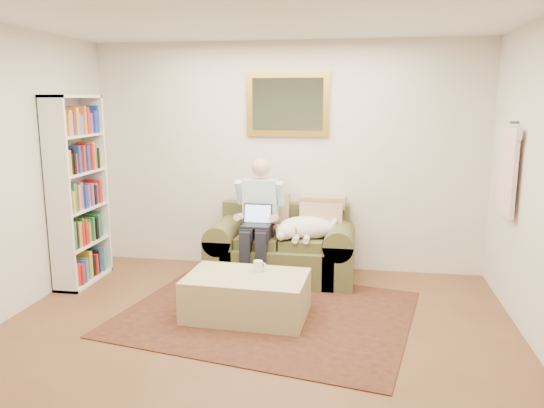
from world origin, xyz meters
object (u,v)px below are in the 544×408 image
(sleeping_dog, at_px, (307,228))
(ottoman, at_px, (247,296))
(laptop, at_px, (257,220))
(coffee_mug, at_px, (258,266))
(seated_man, at_px, (258,222))
(bookshelf, at_px, (78,191))
(sofa, at_px, (282,254))

(sleeping_dog, relative_size, ottoman, 0.60)
(laptop, height_order, coffee_mug, laptop)
(laptop, xyz_separation_m, sleeping_dog, (0.52, 0.13, -0.09))
(seated_man, height_order, bookshelf, bookshelf)
(laptop, relative_size, sleeping_dog, 0.47)
(seated_man, relative_size, bookshelf, 0.67)
(sofa, relative_size, ottoman, 1.46)
(sofa, xyz_separation_m, sleeping_dog, (0.28, -0.08, 0.33))
(laptop, relative_size, ottoman, 0.28)
(ottoman, bearing_deg, seated_man, 94.98)
(sofa, bearing_deg, laptop, -138.98)
(sleeping_dog, height_order, coffee_mug, sleeping_dog)
(seated_man, height_order, sleeping_dog, seated_man)
(ottoman, bearing_deg, sofa, 82.28)
(sofa, relative_size, coffee_mug, 15.83)
(sofa, distance_m, sleeping_dog, 0.44)
(sofa, distance_m, ottoman, 1.14)
(ottoman, height_order, coffee_mug, coffee_mug)
(coffee_mug, bearing_deg, bookshelf, 165.70)
(sleeping_dog, xyz_separation_m, bookshelf, (-2.41, -0.38, 0.39))
(laptop, bearing_deg, sofa, 41.02)
(sleeping_dog, height_order, bookshelf, bookshelf)
(sleeping_dog, height_order, ottoman, sleeping_dog)
(sleeping_dog, relative_size, bookshelf, 0.33)
(bookshelf, bearing_deg, seated_man, 9.61)
(sofa, relative_size, bookshelf, 0.79)
(sleeping_dog, distance_m, ottoman, 1.20)
(sofa, bearing_deg, coffee_mug, -94.20)
(ottoman, xyz_separation_m, bookshelf, (-1.97, 0.66, 0.80))
(seated_man, relative_size, sleeping_dog, 2.04)
(ottoman, bearing_deg, laptop, 95.31)
(sleeping_dog, bearing_deg, ottoman, -112.69)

